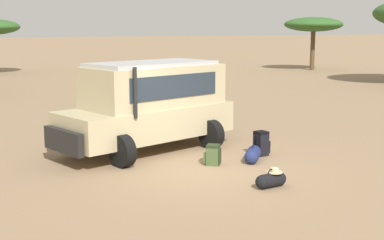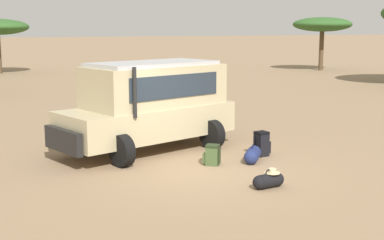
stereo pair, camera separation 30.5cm
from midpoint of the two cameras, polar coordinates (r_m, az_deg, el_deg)
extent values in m
plane|color=#8C7051|center=(12.78, 1.68, -5.42)|extent=(320.00, 320.00, 0.00)
cube|color=tan|center=(14.68, -4.16, -0.14)|extent=(5.25, 3.44, 0.84)
cube|color=tan|center=(14.69, -3.44, 3.70)|extent=(4.20, 2.97, 1.10)
cube|color=#232D38|center=(13.82, -8.41, 3.00)|extent=(0.58, 1.49, 0.77)
cube|color=#232D38|center=(13.99, -1.15, 3.61)|extent=(2.78, 1.03, 0.60)
cube|color=#232D38|center=(15.41, -5.52, 4.15)|extent=(2.78, 1.03, 0.60)
cube|color=#B7B7B7|center=(14.61, -3.62, 6.03)|extent=(3.81, 2.76, 0.10)
cube|color=black|center=(13.34, -12.95, -2.14)|extent=(0.69, 1.57, 0.56)
cylinder|color=black|center=(13.12, -5.47, 2.91)|extent=(0.10, 0.10, 1.25)
cylinder|color=black|center=(13.12, -6.84, -3.28)|extent=(0.53, 0.85, 0.80)
cylinder|color=black|center=(14.72, -11.15, -1.94)|extent=(0.53, 0.85, 0.80)
cylinder|color=black|center=(15.02, 2.72, -1.52)|extent=(0.53, 0.85, 0.80)
cylinder|color=black|center=(16.43, -2.00, -0.51)|extent=(0.53, 0.85, 0.80)
cylinder|color=black|center=(16.34, 3.06, 1.44)|extent=(0.45, 0.77, 0.74)
cube|color=#42562D|center=(13.26, 2.87, -3.87)|extent=(0.43, 0.44, 0.45)
cube|color=#42562D|center=(13.31, 2.06, -4.05)|extent=(0.21, 0.24, 0.24)
cube|color=#242F19|center=(13.20, 2.88, -2.80)|extent=(0.43, 0.43, 0.07)
cylinder|color=#242F19|center=(13.16, 3.53, -3.98)|extent=(0.04, 0.04, 0.38)
cylinder|color=#242F19|center=(13.29, 3.65, -3.84)|extent=(0.04, 0.04, 0.38)
cube|color=black|center=(14.28, 8.02, -2.65)|extent=(0.34, 0.36, 0.59)
cube|color=black|center=(14.41, 8.59, -2.85)|extent=(0.12, 0.25, 0.32)
cube|color=black|center=(14.21, 8.05, -1.37)|extent=(0.35, 0.35, 0.07)
cylinder|color=black|center=(14.23, 7.31, -2.67)|extent=(0.04, 0.04, 0.50)
cylinder|color=black|center=(14.12, 7.67, -2.78)|extent=(0.04, 0.04, 0.50)
cylinder|color=black|center=(11.56, 8.90, -6.43)|extent=(0.51, 0.37, 0.30)
sphere|color=black|center=(11.71, 9.80, -6.25)|extent=(0.30, 0.30, 0.30)
sphere|color=black|center=(11.41, 7.98, -6.62)|extent=(0.30, 0.30, 0.30)
torus|color=black|center=(11.51, 8.93, -5.61)|extent=(0.17, 0.05, 0.16)
cylinder|color=beige|center=(11.58, 9.31, -5.57)|extent=(0.34, 0.34, 0.02)
cylinder|color=beige|center=(11.56, 9.32, -5.34)|extent=(0.17, 0.17, 0.09)
cylinder|color=navy|center=(13.66, 7.12, -3.71)|extent=(0.63, 0.68, 0.36)
sphere|color=navy|center=(13.94, 7.29, -3.43)|extent=(0.35, 0.35, 0.35)
sphere|color=navy|center=(13.38, 6.95, -4.00)|extent=(0.35, 0.35, 0.35)
torus|color=#121834|center=(13.62, 7.14, -2.90)|extent=(0.12, 0.15, 0.16)
cylinder|color=brown|center=(42.82, 13.83, 7.21)|extent=(0.35, 0.35, 3.05)
ellipsoid|color=#2D5623|center=(42.78, 13.94, 9.87)|extent=(4.60, 4.24, 1.10)
camera|label=1|loc=(0.15, -89.37, 0.11)|focal=50.00mm
camera|label=2|loc=(0.15, 90.63, -0.11)|focal=50.00mm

